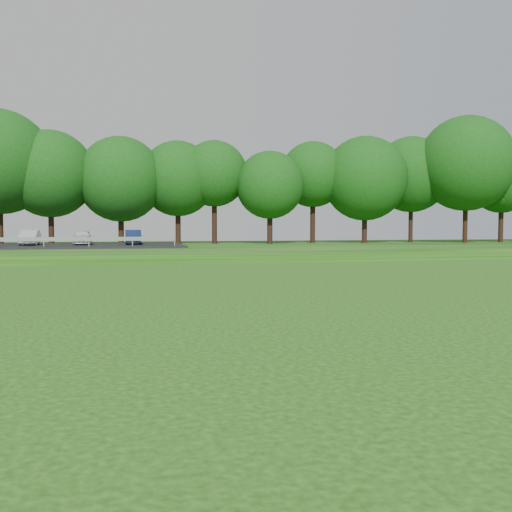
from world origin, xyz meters
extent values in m
cube|color=#13400C|center=(0.00, 34.00, 0.30)|extent=(130.00, 30.00, 0.60)
cube|color=gray|center=(0.00, 20.00, 0.02)|extent=(130.00, 1.60, 0.04)
cube|color=black|center=(-24.00, 33.00, 0.69)|extent=(24.00, 9.00, 0.18)
imported|color=#B1B3B9|center=(-24.00, 33.00, 1.38)|extent=(1.27, 3.64, 1.20)
imported|color=white|center=(-20.00, 33.00, 1.38)|extent=(1.42, 3.52, 1.20)
imported|color=navy|center=(-16.00, 33.00, 1.38)|extent=(1.27, 3.64, 1.20)
camera|label=1|loc=(-16.93, -14.93, 2.28)|focal=40.00mm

